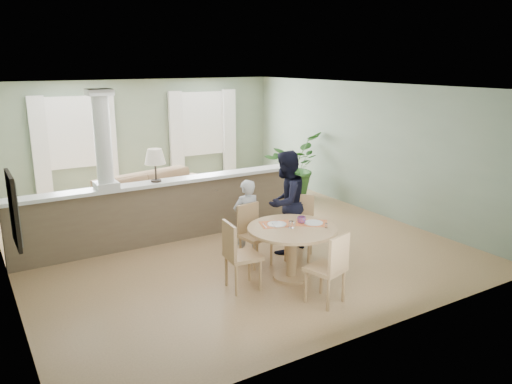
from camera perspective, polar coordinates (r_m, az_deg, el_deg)
ground at (r=9.28m, az=-4.45°, el=-4.94°), size 8.00×8.00×0.00m
room_shell at (r=9.38m, az=-6.57°, el=6.64°), size 7.02×8.02×2.71m
pony_wall at (r=8.87m, az=-10.82°, el=-1.31°), size 5.32×0.38×2.70m
sofa at (r=10.60m, az=-11.63°, el=-0.32°), size 3.05×1.76×0.84m
houseplant at (r=11.62m, az=4.16°, el=3.00°), size 1.80×1.76×1.52m
dining_table at (r=7.31m, az=4.17°, el=-5.23°), size 1.30×1.30×0.89m
chair_far_boy at (r=7.86m, az=-0.38°, el=-4.52°), size 0.49×0.49×0.95m
chair_far_man at (r=8.16m, az=5.00°, el=-3.59°), size 0.65×0.65×1.02m
chair_near at (r=6.63m, az=8.51°, el=-8.34°), size 0.55×0.55×0.98m
chair_side at (r=6.96m, az=-2.09°, el=-6.94°), size 0.49×0.49×1.00m
child_person at (r=8.06m, az=-1.08°, el=-3.09°), size 0.48×0.32×1.30m
man_person at (r=8.26m, az=3.38°, el=-1.17°), size 1.03×0.93×1.72m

